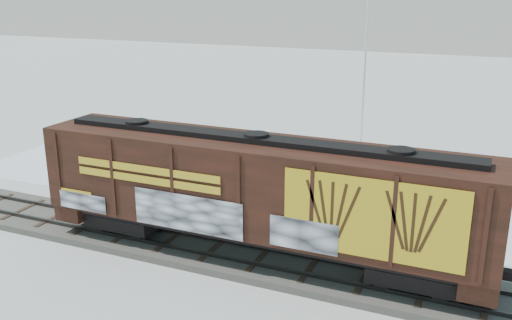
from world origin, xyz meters
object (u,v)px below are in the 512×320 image
at_px(hopper_railcar, 256,190).
at_px(car_dark, 429,205).
at_px(flagpole, 366,89).
at_px(car_silver, 141,170).
at_px(car_white, 409,189).

xyz_separation_m(hopper_railcar, car_dark, (5.49, 6.75, -2.17)).
height_order(flagpole, car_dark, flagpole).
bearing_deg(hopper_railcar, car_silver, 147.78).
height_order(car_silver, car_dark, car_silver).
height_order(hopper_railcar, flagpole, flagpole).
bearing_deg(car_silver, car_dark, -71.35).
distance_m(hopper_railcar, car_dark, 8.96).
relative_size(car_white, car_dark, 0.88).
bearing_deg(hopper_railcar, car_dark, 50.87).
height_order(car_white, car_dark, car_dark).
distance_m(hopper_railcar, flagpole, 15.01).
distance_m(flagpole, car_silver, 13.80).
xyz_separation_m(hopper_railcar, car_silver, (-9.23, 5.81, -2.15)).
height_order(hopper_railcar, car_silver, hopper_railcar).
height_order(hopper_railcar, car_dark, hopper_railcar).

